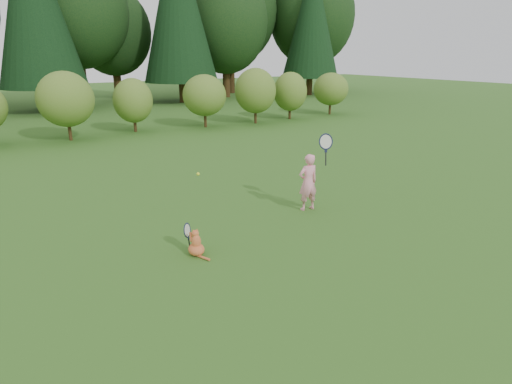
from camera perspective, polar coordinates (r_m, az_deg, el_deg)
ground at (r=8.79m, az=1.72°, el=-5.93°), size 100.00×100.00×0.00m
shrub_row at (r=20.26m, az=-19.78°, el=10.90°), size 28.00×3.00×2.80m
child at (r=10.10m, az=7.03°, el=1.48°), size 0.80×0.53×2.03m
cat at (r=8.02m, az=-8.06°, el=-6.55°), size 0.38×0.69×0.69m
tennis_ball at (r=8.81m, az=-7.73°, el=2.39°), size 0.07×0.07×0.07m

